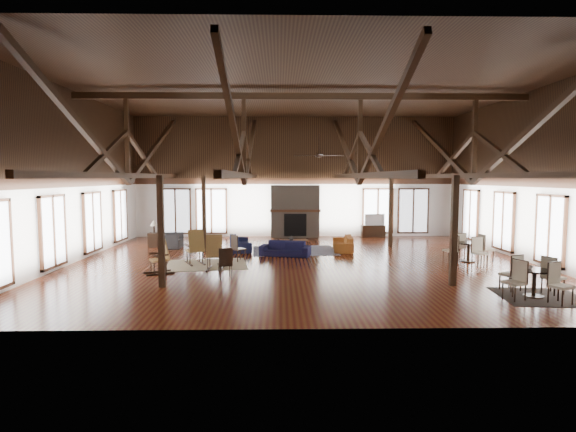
{
  "coord_description": "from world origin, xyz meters",
  "views": [
    {
      "loc": [
        -0.8,
        -15.63,
        2.99
      ],
      "look_at": [
        -0.47,
        1.0,
        1.55
      ],
      "focal_mm": 28.0,
      "sensor_mm": 36.0,
      "label": 1
    }
  ],
  "objects_px": {
    "coffee_table": "(294,241)",
    "armchair": "(171,241)",
    "cafe_table_far": "(468,248)",
    "sofa_navy_front": "(285,249)",
    "sofa_orange": "(343,243)",
    "cafe_table_near": "(534,278)",
    "sofa_navy_left": "(240,243)",
    "tv_console": "(373,231)"
  },
  "relations": [
    {
      "from": "sofa_navy_left",
      "to": "tv_console",
      "type": "relative_size",
      "value": 1.72
    },
    {
      "from": "sofa_orange",
      "to": "cafe_table_far",
      "type": "xyz_separation_m",
      "value": [
        4.09,
        -2.67,
        0.19
      ]
    },
    {
      "from": "sofa_navy_left",
      "to": "armchair",
      "type": "relative_size",
      "value": 2.11
    },
    {
      "from": "armchair",
      "to": "cafe_table_near",
      "type": "bearing_deg",
      "value": -124.98
    },
    {
      "from": "sofa_navy_left",
      "to": "cafe_table_far",
      "type": "distance_m",
      "value": 8.78
    },
    {
      "from": "coffee_table",
      "to": "tv_console",
      "type": "height_order",
      "value": "tv_console"
    },
    {
      "from": "coffee_table",
      "to": "cafe_table_near",
      "type": "distance_m",
      "value": 9.29
    },
    {
      "from": "coffee_table",
      "to": "cafe_table_far",
      "type": "height_order",
      "value": "cafe_table_far"
    },
    {
      "from": "cafe_table_near",
      "to": "cafe_table_far",
      "type": "distance_m",
      "value": 4.72
    },
    {
      "from": "cafe_table_far",
      "to": "coffee_table",
      "type": "bearing_deg",
      "value": 157.0
    },
    {
      "from": "sofa_navy_front",
      "to": "coffee_table",
      "type": "distance_m",
      "value": 1.31
    },
    {
      "from": "sofa_navy_left",
      "to": "armchair",
      "type": "xyz_separation_m",
      "value": [
        -2.97,
        0.55,
        0.02
      ]
    },
    {
      "from": "coffee_table",
      "to": "cafe_table_near",
      "type": "height_order",
      "value": "cafe_table_near"
    },
    {
      "from": "armchair",
      "to": "cafe_table_far",
      "type": "bearing_deg",
      "value": -105.17
    },
    {
      "from": "armchair",
      "to": "tv_console",
      "type": "xyz_separation_m",
      "value": [
        9.32,
        3.43,
        -0.02
      ]
    },
    {
      "from": "sofa_orange",
      "to": "coffee_table",
      "type": "xyz_separation_m",
      "value": [
        -2.01,
        -0.08,
        0.09
      ]
    },
    {
      "from": "sofa_navy_left",
      "to": "cafe_table_far",
      "type": "relative_size",
      "value": 1.09
    },
    {
      "from": "armchair",
      "to": "cafe_table_near",
      "type": "xyz_separation_m",
      "value": [
        10.95,
        -8.05,
        0.17
      ]
    },
    {
      "from": "coffee_table",
      "to": "tv_console",
      "type": "distance_m",
      "value": 5.87
    },
    {
      "from": "sofa_navy_left",
      "to": "tv_console",
      "type": "bearing_deg",
      "value": -66.77
    },
    {
      "from": "cafe_table_far",
      "to": "sofa_navy_left",
      "type": "bearing_deg",
      "value": 161.44
    },
    {
      "from": "cafe_table_near",
      "to": "cafe_table_far",
      "type": "relative_size",
      "value": 1.01
    },
    {
      "from": "coffee_table",
      "to": "cafe_table_near",
      "type": "bearing_deg",
      "value": -63.23
    },
    {
      "from": "sofa_navy_front",
      "to": "tv_console",
      "type": "distance_m",
      "value": 7.06
    },
    {
      "from": "sofa_navy_left",
      "to": "cafe_table_far",
      "type": "height_order",
      "value": "cafe_table_far"
    },
    {
      "from": "sofa_orange",
      "to": "tv_console",
      "type": "height_order",
      "value": "tv_console"
    },
    {
      "from": "tv_console",
      "to": "sofa_navy_left",
      "type": "bearing_deg",
      "value": -147.92
    },
    {
      "from": "sofa_navy_front",
      "to": "coffee_table",
      "type": "height_order",
      "value": "sofa_navy_front"
    },
    {
      "from": "sofa_navy_front",
      "to": "tv_console",
      "type": "bearing_deg",
      "value": 64.77
    },
    {
      "from": "sofa_orange",
      "to": "tv_console",
      "type": "bearing_deg",
      "value": 157.68
    },
    {
      "from": "coffee_table",
      "to": "armchair",
      "type": "distance_m",
      "value": 5.25
    },
    {
      "from": "cafe_table_far",
      "to": "armchair",
      "type": "bearing_deg",
      "value": 163.5
    },
    {
      "from": "sofa_orange",
      "to": "cafe_table_far",
      "type": "relative_size",
      "value": 1.06
    },
    {
      "from": "sofa_navy_front",
      "to": "cafe_table_near",
      "type": "relative_size",
      "value": 1.02
    },
    {
      "from": "sofa_navy_front",
      "to": "tv_console",
      "type": "xyz_separation_m",
      "value": [
        4.51,
        5.43,
        0.01
      ]
    },
    {
      "from": "tv_console",
      "to": "cafe_table_far",
      "type": "bearing_deg",
      "value": -73.76
    },
    {
      "from": "sofa_navy_left",
      "to": "cafe_table_near",
      "type": "relative_size",
      "value": 1.08
    },
    {
      "from": "sofa_navy_front",
      "to": "sofa_orange",
      "type": "bearing_deg",
      "value": 43.38
    },
    {
      "from": "sofa_navy_left",
      "to": "sofa_orange",
      "type": "xyz_separation_m",
      "value": [
        4.23,
        -0.13,
        -0.01
      ]
    },
    {
      "from": "cafe_table_far",
      "to": "sofa_orange",
      "type": "bearing_deg",
      "value": 146.88
    },
    {
      "from": "sofa_orange",
      "to": "cafe_table_near",
      "type": "xyz_separation_m",
      "value": [
        3.75,
        -7.37,
        0.2
      ]
    },
    {
      "from": "sofa_navy_front",
      "to": "sofa_navy_left",
      "type": "distance_m",
      "value": 2.34
    }
  ]
}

